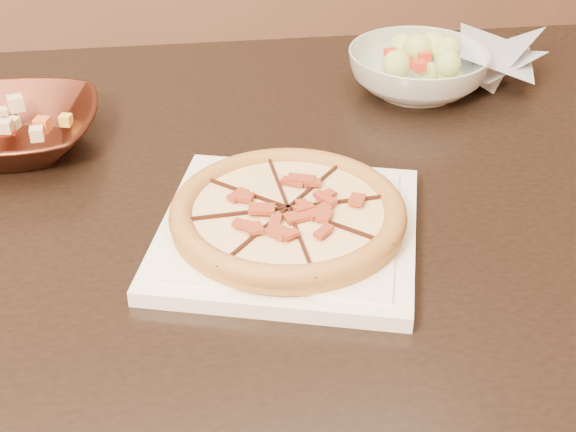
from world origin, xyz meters
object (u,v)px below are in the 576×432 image
object	(u,v)px
dining_table	(199,244)
bronze_bowl	(12,131)
pizza	(288,213)
salad_bowl	(417,72)
plate	(288,230)

from	to	relation	value
dining_table	bronze_bowl	size ratio (longest dim) A/B	6.83
dining_table	pizza	bearing A→B (deg)	-61.39
dining_table	salad_bowl	bearing A→B (deg)	25.27
pizza	dining_table	bearing A→B (deg)	118.61
dining_table	bronze_bowl	world-z (taller)	bronze_bowl
plate	bronze_bowl	world-z (taller)	bronze_bowl
plate	bronze_bowl	xyz separation A→B (m)	(-0.30, 0.29, 0.02)
dining_table	pizza	world-z (taller)	pizza
pizza	plate	bearing A→B (deg)	-10.67
dining_table	salad_bowl	distance (m)	0.43
plate	pizza	size ratio (longest dim) A/B	1.41
plate	bronze_bowl	bearing A→B (deg)	135.62
plate	salad_bowl	size ratio (longest dim) A/B	1.76
plate	pizza	distance (m)	0.02
pizza	salad_bowl	size ratio (longest dim) A/B	1.25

